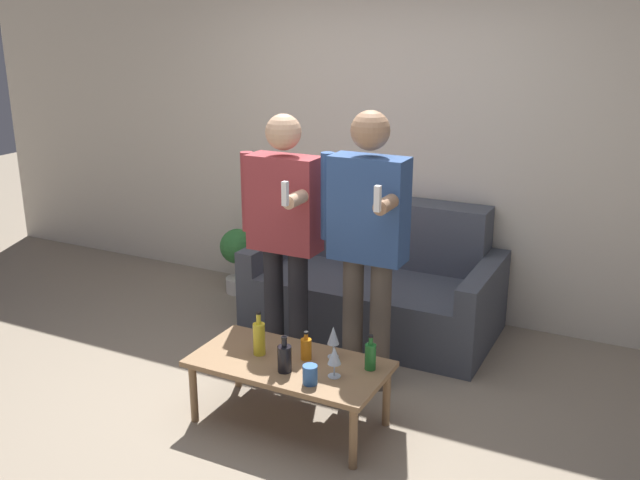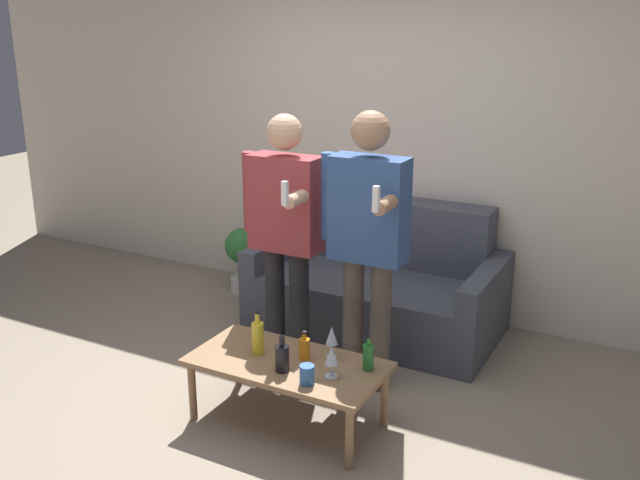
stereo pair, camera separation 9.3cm
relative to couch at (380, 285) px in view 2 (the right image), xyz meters
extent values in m
plane|color=gray|center=(-0.12, -1.48, -0.32)|extent=(16.00, 16.00, 0.00)
cube|color=beige|center=(-0.12, 0.46, 1.03)|extent=(8.00, 0.06, 2.70)
cube|color=#474C56|center=(0.00, -0.20, -0.11)|extent=(1.46, 0.68, 0.42)
cube|color=#474C56|center=(0.00, 0.27, 0.14)|extent=(1.46, 0.27, 0.91)
cube|color=#474C56|center=(-0.80, -0.07, -0.02)|extent=(0.14, 0.95, 0.59)
cube|color=#474C56|center=(0.80, -0.07, -0.02)|extent=(0.14, 0.95, 0.59)
cube|color=#8E6B47|center=(0.08, -1.46, 0.05)|extent=(1.08, 0.55, 0.03)
cylinder|color=#8E6B47|center=(-0.41, -1.69, -0.14)|extent=(0.04, 0.04, 0.35)
cylinder|color=#8E6B47|center=(0.58, -1.69, -0.14)|extent=(0.04, 0.04, 0.35)
cylinder|color=#8E6B47|center=(-0.41, -1.24, -0.14)|extent=(0.04, 0.04, 0.35)
cylinder|color=#8E6B47|center=(0.58, -1.24, -0.14)|extent=(0.04, 0.04, 0.35)
cylinder|color=orange|center=(0.15, -1.39, 0.13)|extent=(0.06, 0.06, 0.12)
cylinder|color=orange|center=(0.15, -1.39, 0.21)|extent=(0.02, 0.02, 0.05)
cylinder|color=black|center=(0.15, -1.39, 0.23)|extent=(0.03, 0.03, 0.01)
cylinder|color=black|center=(0.12, -1.57, 0.14)|extent=(0.08, 0.08, 0.15)
cylinder|color=black|center=(0.12, -1.57, 0.24)|extent=(0.03, 0.03, 0.06)
cylinder|color=black|center=(0.12, -1.57, 0.26)|extent=(0.03, 0.03, 0.01)
cylinder|color=yellow|center=(-0.11, -1.46, 0.16)|extent=(0.07, 0.07, 0.18)
cylinder|color=yellow|center=(-0.11, -1.46, 0.29)|extent=(0.03, 0.03, 0.07)
cylinder|color=black|center=(-0.11, -1.46, 0.32)|extent=(0.03, 0.03, 0.01)
cylinder|color=#23752D|center=(0.52, -1.34, 0.14)|extent=(0.06, 0.06, 0.14)
cylinder|color=#23752D|center=(0.52, -1.34, 0.24)|extent=(0.02, 0.02, 0.06)
cylinder|color=black|center=(0.52, -1.34, 0.26)|extent=(0.03, 0.03, 0.01)
cylinder|color=silver|center=(0.28, -1.31, 0.07)|extent=(0.06, 0.06, 0.01)
cylinder|color=silver|center=(0.28, -1.31, 0.11)|extent=(0.01, 0.01, 0.08)
cone|color=silver|center=(0.28, -1.31, 0.20)|extent=(0.07, 0.07, 0.10)
cylinder|color=silver|center=(0.38, -1.51, 0.07)|extent=(0.07, 0.07, 0.01)
cylinder|color=silver|center=(0.38, -1.51, 0.11)|extent=(0.01, 0.01, 0.07)
cone|color=silver|center=(0.38, -1.51, 0.19)|extent=(0.07, 0.07, 0.10)
cylinder|color=#3366B2|center=(0.30, -1.63, 0.12)|extent=(0.08, 0.08, 0.10)
cylinder|color=#232328|center=(-0.38, -0.84, 0.08)|extent=(0.13, 0.13, 0.80)
cylinder|color=#232328|center=(-0.19, -0.84, 0.08)|extent=(0.13, 0.13, 0.80)
cube|color=#933338|center=(-0.28, -0.84, 0.78)|extent=(0.45, 0.20, 0.60)
sphere|color=tan|center=(-0.28, -0.84, 1.22)|extent=(0.22, 0.22, 0.22)
cylinder|color=#933338|center=(-0.55, -0.84, 0.82)|extent=(0.08, 0.08, 0.51)
cylinder|color=tan|center=(-0.10, -0.98, 0.87)|extent=(0.08, 0.28, 0.08)
cube|color=white|center=(-0.10, -1.15, 0.93)|extent=(0.03, 0.03, 0.14)
cylinder|color=brown|center=(0.19, -0.86, 0.10)|extent=(0.13, 0.13, 0.82)
cylinder|color=brown|center=(0.38, -0.86, 0.10)|extent=(0.13, 0.13, 0.82)
cube|color=#2D4C84|center=(0.28, -0.86, 0.82)|extent=(0.45, 0.20, 0.62)
sphere|color=#9E7556|center=(0.28, -0.86, 1.27)|extent=(0.23, 0.23, 0.23)
cylinder|color=#2D4C84|center=(0.02, -0.86, 0.86)|extent=(0.08, 0.08, 0.52)
cylinder|color=#9E7556|center=(0.47, -1.00, 0.91)|extent=(0.08, 0.28, 0.08)
cube|color=white|center=(0.47, -1.17, 0.97)|extent=(0.03, 0.03, 0.14)
cylinder|color=silver|center=(-1.27, 0.10, -0.25)|extent=(0.21, 0.21, 0.13)
cylinder|color=#476B38|center=(-1.27, 0.10, -0.10)|extent=(0.03, 0.03, 0.17)
sphere|color=#337A38|center=(-1.27, 0.10, 0.08)|extent=(0.29, 0.29, 0.29)
camera|label=1|loc=(1.83, -4.55, 1.89)|focal=40.00mm
camera|label=2|loc=(1.91, -4.50, 1.89)|focal=40.00mm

